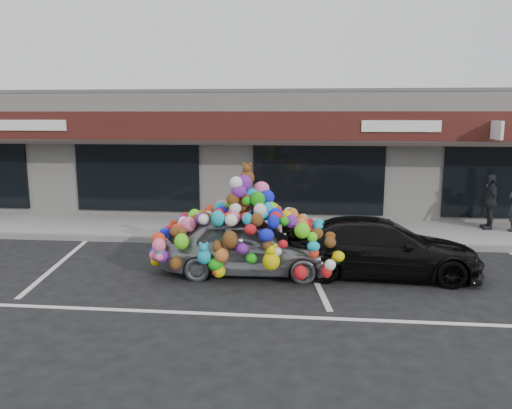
# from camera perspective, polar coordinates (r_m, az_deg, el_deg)

# --- Properties ---
(ground) EXTENTS (90.00, 90.00, 0.00)m
(ground) POSITION_cam_1_polar(r_m,az_deg,el_deg) (11.49, -7.79, -7.66)
(ground) COLOR black
(ground) RESTS_ON ground
(shop_building) EXTENTS (24.00, 7.20, 4.31)m
(shop_building) POSITION_cam_1_polar(r_m,az_deg,el_deg) (19.28, -2.02, 6.28)
(shop_building) COLOR beige
(shop_building) RESTS_ON ground
(sidewalk) EXTENTS (26.00, 3.00, 0.15)m
(sidewalk) POSITION_cam_1_polar(r_m,az_deg,el_deg) (15.24, -4.26, -2.79)
(sidewalk) COLOR gray
(sidewalk) RESTS_ON ground
(kerb) EXTENTS (26.00, 0.18, 0.16)m
(kerb) POSITION_cam_1_polar(r_m,az_deg,el_deg) (13.81, -5.36, -4.19)
(kerb) COLOR slate
(kerb) RESTS_ON ground
(parking_stripe_left) EXTENTS (0.73, 4.37, 0.01)m
(parking_stripe_left) POSITION_cam_1_polar(r_m,az_deg,el_deg) (12.78, -21.75, -6.43)
(parking_stripe_left) COLOR silver
(parking_stripe_left) RESTS_ON ground
(parking_stripe_mid) EXTENTS (0.73, 4.37, 0.01)m
(parking_stripe_mid) POSITION_cam_1_polar(r_m,az_deg,el_deg) (11.37, 6.44, -7.80)
(parking_stripe_mid) COLOR silver
(parking_stripe_mid) RESTS_ON ground
(lane_line) EXTENTS (14.00, 0.12, 0.01)m
(lane_line) POSITION_cam_1_polar(r_m,az_deg,el_deg) (9.05, 1.36, -12.62)
(lane_line) COLOR silver
(lane_line) RESTS_ON ground
(toy_car) EXTENTS (2.79, 4.14, 2.37)m
(toy_car) POSITION_cam_1_polar(r_m,az_deg,el_deg) (11.12, -0.97, -3.84)
(toy_car) COLOR gray
(toy_car) RESTS_ON ground
(black_sedan) EXTENTS (1.85, 4.33, 1.25)m
(black_sedan) POSITION_cam_1_polar(r_m,az_deg,el_deg) (11.38, 14.05, -4.78)
(black_sedan) COLOR black
(black_sedan) RESTS_ON ground
(pedestrian_c) EXTENTS (0.98, 0.44, 1.64)m
(pedestrian_c) POSITION_cam_1_polar(r_m,az_deg,el_deg) (16.25, 25.14, 0.30)
(pedestrian_c) COLOR black
(pedestrian_c) RESTS_ON sidewalk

